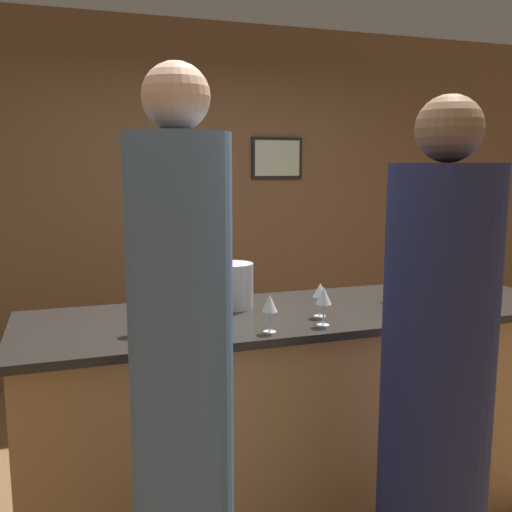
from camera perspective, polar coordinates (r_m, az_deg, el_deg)
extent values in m
plane|color=brown|center=(3.10, 4.42, -23.88)|extent=(14.00, 14.00, 0.00)
cube|color=brown|center=(4.64, -5.64, 5.42)|extent=(8.00, 0.06, 2.80)
cube|color=black|center=(4.78, 2.11, 9.75)|extent=(0.44, 0.02, 0.34)
cube|color=#B7C6B2|center=(4.77, 2.15, 9.75)|extent=(0.39, 0.00, 0.29)
cube|color=#B27F4C|center=(2.87, 4.55, -15.60)|extent=(2.53, 0.73, 0.98)
cube|color=black|center=(2.70, 4.68, -5.73)|extent=(2.59, 0.79, 0.03)
cylinder|color=#1E234C|center=(3.46, -9.02, -5.38)|extent=(0.34, 0.34, 1.66)
sphere|color=brown|center=(3.36, -9.41, 10.14)|extent=(0.19, 0.19, 0.19)
cylinder|color=#1E234C|center=(2.16, 17.47, -14.18)|extent=(0.38, 0.38, 1.69)
sphere|color=brown|center=(2.00, 18.77, 11.97)|extent=(0.22, 0.22, 0.22)
cylinder|color=#4C6B93|center=(1.83, -7.32, -16.77)|extent=(0.31, 0.31, 1.78)
sphere|color=tan|center=(1.66, -8.02, 15.51)|extent=(0.19, 0.19, 0.19)
cylinder|color=black|center=(2.58, -5.27, -3.63)|extent=(0.07, 0.07, 0.21)
cylinder|color=black|center=(2.56, -5.31, -0.57)|extent=(0.03, 0.03, 0.07)
cylinder|color=black|center=(2.74, 14.07, -3.26)|extent=(0.08, 0.08, 0.20)
cylinder|color=black|center=(2.71, 14.18, -0.34)|extent=(0.03, 0.03, 0.09)
cylinder|color=silver|center=(2.71, -2.35, -2.95)|extent=(0.20, 0.20, 0.21)
cylinder|color=silver|center=(2.85, 21.36, -5.13)|extent=(0.05, 0.05, 0.00)
cylinder|color=silver|center=(2.84, 21.41, -4.32)|extent=(0.01, 0.01, 0.08)
cone|color=silver|center=(2.82, 21.49, -2.83)|extent=(0.07, 0.07, 0.07)
cylinder|color=silver|center=(2.50, -9.96, -6.54)|extent=(0.05, 0.05, 0.00)
cylinder|color=silver|center=(2.49, -9.99, -5.50)|extent=(0.01, 0.01, 0.09)
cone|color=silver|center=(2.47, -10.05, -3.64)|extent=(0.06, 0.06, 0.08)
cylinder|color=silver|center=(2.92, 13.27, -4.39)|extent=(0.05, 0.05, 0.00)
cylinder|color=silver|center=(2.91, 13.31, -3.43)|extent=(0.01, 0.01, 0.10)
cone|color=silver|center=(2.90, 13.36, -1.94)|extent=(0.07, 0.07, 0.06)
cylinder|color=silver|center=(2.34, -11.97, -7.64)|extent=(0.05, 0.05, 0.00)
cylinder|color=silver|center=(2.33, -12.01, -6.42)|extent=(0.01, 0.01, 0.10)
cone|color=silver|center=(2.31, -12.08, -4.48)|extent=(0.07, 0.07, 0.06)
cylinder|color=silver|center=(2.32, 1.38, -7.61)|extent=(0.05, 0.05, 0.00)
cylinder|color=silver|center=(2.31, 1.38, -6.57)|extent=(0.01, 0.01, 0.08)
cone|color=silver|center=(2.29, 1.39, -4.73)|extent=(0.06, 0.06, 0.07)
cylinder|color=silver|center=(2.43, 6.73, -6.89)|extent=(0.05, 0.05, 0.00)
cylinder|color=silver|center=(2.42, 6.75, -5.82)|extent=(0.01, 0.01, 0.09)
cone|color=silver|center=(2.40, 6.79, -3.94)|extent=(0.07, 0.07, 0.07)
cylinder|color=silver|center=(2.57, 6.39, -6.02)|extent=(0.05, 0.05, 0.00)
cylinder|color=silver|center=(2.56, 6.41, -5.02)|extent=(0.01, 0.01, 0.09)
cone|color=silver|center=(2.54, 6.44, -3.39)|extent=(0.06, 0.06, 0.06)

